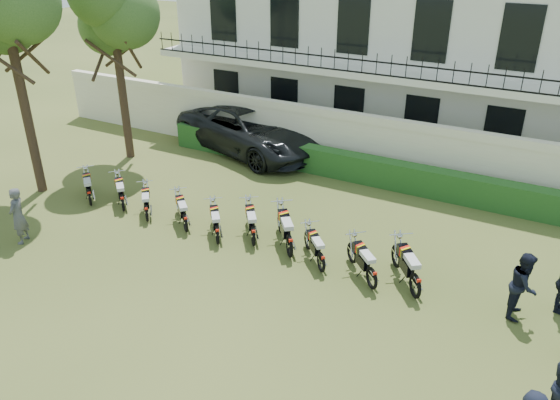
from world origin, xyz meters
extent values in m
plane|color=#3D4B1E|center=(0.00, 0.00, 0.00)|extent=(100.00, 100.00, 0.00)
cube|color=#EEE7C8|center=(0.00, 8.00, 1.00)|extent=(30.00, 0.30, 2.00)
cube|color=#EEE7C8|center=(0.00, 8.00, 2.15)|extent=(30.00, 0.35, 0.30)
cube|color=#1E4D1B|center=(1.00, 7.20, 0.50)|extent=(18.00, 0.60, 1.00)
cube|color=silver|center=(0.00, 14.00, 3.50)|extent=(20.00, 8.00, 7.00)
cube|color=silver|center=(0.00, 9.30, 3.50)|extent=(20.00, 1.40, 0.25)
cube|color=black|center=(0.00, 8.65, 4.10)|extent=(20.00, 0.05, 0.05)
cube|color=black|center=(0.00, 8.65, 3.65)|extent=(20.00, 0.05, 0.05)
cube|color=black|center=(-7.50, 10.02, 1.60)|extent=(1.30, 0.12, 2.20)
cube|color=black|center=(-7.50, 10.02, 5.10)|extent=(1.30, 0.12, 2.20)
cube|color=black|center=(-4.50, 10.02, 1.60)|extent=(1.30, 0.12, 2.20)
cube|color=black|center=(-4.50, 10.02, 5.10)|extent=(1.30, 0.12, 2.20)
cube|color=black|center=(-1.50, 10.02, 1.60)|extent=(1.30, 0.12, 2.20)
cube|color=black|center=(-1.50, 10.02, 5.10)|extent=(1.30, 0.12, 2.20)
cube|color=black|center=(1.50, 10.02, 1.60)|extent=(1.30, 0.12, 2.20)
cube|color=black|center=(1.50, 10.02, 5.10)|extent=(1.30, 0.12, 2.20)
cube|color=black|center=(4.50, 10.02, 1.60)|extent=(1.30, 0.12, 2.20)
cube|color=black|center=(4.50, 10.02, 5.10)|extent=(1.30, 0.12, 2.20)
cylinder|color=#473323|center=(-9.50, 1.00, 2.97)|extent=(0.32, 0.32, 5.95)
sphere|color=#325321|center=(-9.10, 1.20, 6.38)|extent=(2.60, 2.60, 2.60)
sphere|color=#325321|center=(-10.10, 1.30, 5.78)|extent=(2.20, 2.20, 2.20)
cylinder|color=#473323|center=(-9.00, 5.00, 2.62)|extent=(0.32, 0.32, 5.25)
sphere|color=#325321|center=(-8.60, 5.20, 5.62)|extent=(2.60, 2.60, 2.60)
sphere|color=#325321|center=(-9.60, 5.30, 5.10)|extent=(2.20, 2.20, 2.20)
torus|color=black|center=(-6.58, 0.53, 0.28)|extent=(0.49, 0.45, 0.58)
torus|color=black|center=(-7.51, 1.34, 0.28)|extent=(0.49, 0.45, 0.58)
cube|color=black|center=(-7.01, 0.90, 0.43)|extent=(0.51, 0.47, 0.28)
cube|color=black|center=(-7.18, 1.05, 0.68)|extent=(0.48, 0.47, 0.21)
cube|color=red|center=(-7.18, 1.05, 0.69)|extent=(0.16, 0.27, 0.22)
cube|color=yellow|center=(-7.13, 1.01, 0.69)|extent=(0.14, 0.26, 0.22)
cube|color=silver|center=(-6.82, 0.73, 0.72)|extent=(0.54, 0.52, 0.11)
cylinder|color=silver|center=(-7.40, 1.25, 0.97)|extent=(0.40, 0.45, 0.03)
torus|color=black|center=(-5.32, 0.73, 0.29)|extent=(0.49, 0.45, 0.58)
torus|color=black|center=(-6.24, 1.56, 0.29)|extent=(0.49, 0.45, 0.58)
cube|color=black|center=(-5.74, 1.11, 0.43)|extent=(0.51, 0.48, 0.29)
cube|color=black|center=(-5.91, 1.26, 0.69)|extent=(0.49, 0.47, 0.21)
cube|color=red|center=(-5.91, 1.26, 0.70)|extent=(0.17, 0.27, 0.22)
cube|color=yellow|center=(-5.87, 1.22, 0.70)|extent=(0.14, 0.26, 0.22)
cube|color=silver|center=(-5.55, 0.94, 0.73)|extent=(0.54, 0.52, 0.11)
cylinder|color=silver|center=(-6.14, 1.46, 0.97)|extent=(0.40, 0.45, 0.03)
torus|color=black|center=(-4.23, 0.55, 0.27)|extent=(0.42, 0.47, 0.55)
torus|color=black|center=(-5.00, 1.44, 0.27)|extent=(0.42, 0.47, 0.55)
cube|color=black|center=(-4.59, 0.96, 0.41)|extent=(0.45, 0.48, 0.27)
cube|color=black|center=(-4.73, 1.12, 0.65)|extent=(0.44, 0.46, 0.20)
cube|color=red|center=(-4.73, 1.12, 0.66)|extent=(0.18, 0.25, 0.21)
cube|color=yellow|center=(-4.69, 1.08, 0.66)|extent=(0.16, 0.23, 0.21)
cube|color=silver|center=(-4.43, 0.78, 0.69)|extent=(0.49, 0.52, 0.11)
cylinder|color=silver|center=(-4.91, 1.33, 0.92)|extent=(0.43, 0.38, 0.03)
torus|color=black|center=(-2.68, 0.62, 0.28)|extent=(0.48, 0.45, 0.58)
torus|color=black|center=(-3.58, 1.45, 0.28)|extent=(0.48, 0.45, 0.58)
cube|color=black|center=(-3.09, 1.00, 0.43)|extent=(0.50, 0.48, 0.28)
cube|color=black|center=(-3.25, 1.15, 0.68)|extent=(0.48, 0.47, 0.21)
cube|color=red|center=(-3.25, 1.15, 0.69)|extent=(0.17, 0.26, 0.22)
cube|color=yellow|center=(-3.21, 1.11, 0.69)|extent=(0.14, 0.25, 0.22)
cube|color=silver|center=(-2.91, 0.83, 0.72)|extent=(0.54, 0.52, 0.11)
cylinder|color=silver|center=(-3.48, 1.36, 0.96)|extent=(0.41, 0.44, 0.03)
torus|color=black|center=(-1.46, 0.42, 0.28)|extent=(0.43, 0.50, 0.57)
torus|color=black|center=(-2.24, 1.36, 0.28)|extent=(0.43, 0.50, 0.57)
cube|color=black|center=(-1.82, 0.86, 0.42)|extent=(0.46, 0.51, 0.28)
cube|color=black|center=(-1.96, 1.02, 0.68)|extent=(0.46, 0.48, 0.21)
cube|color=red|center=(-1.96, 1.02, 0.69)|extent=(0.19, 0.26, 0.22)
cube|color=yellow|center=(-1.92, 0.98, 0.69)|extent=(0.17, 0.24, 0.22)
cube|color=silver|center=(-1.66, 0.66, 0.72)|extent=(0.50, 0.54, 0.11)
cylinder|color=silver|center=(-2.15, 1.25, 0.96)|extent=(0.45, 0.38, 0.03)
torus|color=black|center=(-0.49, 0.81, 0.30)|extent=(0.44, 0.53, 0.60)
torus|color=black|center=(-1.26, 1.83, 0.30)|extent=(0.44, 0.53, 0.60)
cube|color=black|center=(-0.85, 1.28, 0.45)|extent=(0.47, 0.54, 0.30)
cube|color=black|center=(-0.98, 1.46, 0.71)|extent=(0.47, 0.51, 0.22)
cube|color=red|center=(-0.98, 1.46, 0.72)|extent=(0.21, 0.27, 0.23)
cube|color=yellow|center=(-0.95, 1.41, 0.72)|extent=(0.19, 0.25, 0.23)
cube|color=silver|center=(-0.68, 1.07, 0.75)|extent=(0.52, 0.58, 0.12)
cylinder|color=silver|center=(-1.17, 1.71, 1.01)|extent=(0.49, 0.38, 0.03)
torus|color=black|center=(0.79, 0.72, 0.33)|extent=(0.50, 0.59, 0.68)
torus|color=black|center=(-0.11, 1.85, 0.33)|extent=(0.50, 0.59, 0.68)
cube|color=black|center=(0.38, 1.24, 0.50)|extent=(0.54, 0.60, 0.33)
cube|color=black|center=(0.22, 1.44, 0.80)|extent=(0.54, 0.57, 0.24)
cube|color=red|center=(0.22, 1.44, 0.81)|extent=(0.23, 0.30, 0.25)
cube|color=yellow|center=(0.26, 1.39, 0.81)|extent=(0.20, 0.28, 0.25)
cube|color=silver|center=(0.56, 1.01, 0.84)|extent=(0.59, 0.64, 0.13)
cylinder|color=silver|center=(0.00, 1.72, 1.13)|extent=(0.54, 0.44, 0.03)
torus|color=black|center=(1.86, 0.58, 0.28)|extent=(0.45, 0.47, 0.57)
torus|color=black|center=(1.03, 1.47, 0.28)|extent=(0.45, 0.47, 0.57)
cube|color=black|center=(1.48, 0.99, 0.42)|extent=(0.47, 0.49, 0.28)
cube|color=black|center=(1.33, 1.15, 0.67)|extent=(0.46, 0.47, 0.20)
cube|color=red|center=(1.33, 1.15, 0.68)|extent=(0.18, 0.26, 0.21)
cube|color=yellow|center=(1.37, 1.11, 0.68)|extent=(0.16, 0.24, 0.21)
cube|color=silver|center=(1.65, 0.81, 0.71)|extent=(0.51, 0.53, 0.11)
cylinder|color=silver|center=(1.13, 1.36, 0.95)|extent=(0.43, 0.40, 0.03)
torus|color=black|center=(3.36, 0.48, 0.30)|extent=(0.49, 0.49, 0.60)
torus|color=black|center=(2.46, 1.39, 0.30)|extent=(0.49, 0.49, 0.60)
cube|color=black|center=(2.95, 0.90, 0.44)|extent=(0.51, 0.51, 0.30)
cube|color=black|center=(2.79, 1.06, 0.71)|extent=(0.49, 0.50, 0.22)
cube|color=red|center=(2.79, 1.06, 0.72)|extent=(0.19, 0.27, 0.23)
cube|color=yellow|center=(2.83, 1.02, 0.72)|extent=(0.16, 0.26, 0.23)
cube|color=silver|center=(3.14, 0.71, 0.75)|extent=(0.55, 0.55, 0.12)
cylinder|color=silver|center=(2.57, 1.28, 1.01)|extent=(0.44, 0.44, 0.03)
torus|color=black|center=(4.42, 0.53, 0.32)|extent=(0.47, 0.59, 0.66)
torus|color=black|center=(3.58, 1.66, 0.32)|extent=(0.47, 0.59, 0.66)
cube|color=black|center=(4.03, 1.05, 0.49)|extent=(0.51, 0.59, 0.32)
cube|color=black|center=(3.88, 1.25, 0.78)|extent=(0.52, 0.56, 0.24)
cube|color=red|center=(3.88, 1.25, 0.79)|extent=(0.23, 0.29, 0.25)
cube|color=yellow|center=(3.92, 1.20, 0.79)|extent=(0.21, 0.27, 0.25)
cube|color=silver|center=(4.21, 0.82, 0.82)|extent=(0.56, 0.63, 0.13)
cylinder|color=silver|center=(3.68, 1.53, 1.10)|extent=(0.54, 0.41, 0.03)
imported|color=black|center=(-4.97, 7.90, 0.94)|extent=(7.36, 4.87, 1.88)
imported|color=#56565B|center=(-7.02, -1.76, 0.87)|extent=(0.63, 0.75, 1.74)
imported|color=black|center=(6.39, 1.62, 0.85)|extent=(0.68, 0.86, 1.70)
camera|label=1|loc=(6.43, -10.44, 8.32)|focal=35.00mm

